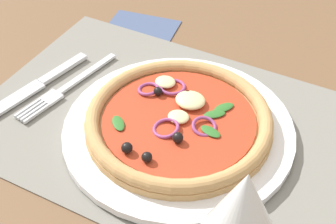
{
  "coord_description": "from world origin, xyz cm",
  "views": [
    {
      "loc": [
        -22.56,
        41.26,
        45.03
      ],
      "look_at": [
        -0.83,
        0.0,
        2.44
      ],
      "focal_mm": 53.41,
      "sensor_mm": 36.0,
      "label": 1
    }
  ],
  "objects_px": {
    "knife": "(30,89)",
    "napkin": "(139,31)",
    "pizza": "(179,120)",
    "wine_glass": "(242,211)",
    "fork": "(64,89)",
    "plate": "(179,130)"
  },
  "relations": [
    {
      "from": "fork",
      "to": "napkin",
      "type": "height_order",
      "value": "fork"
    },
    {
      "from": "fork",
      "to": "napkin",
      "type": "xyz_separation_m",
      "value": [
        -0.02,
        -0.18,
        -0.0
      ]
    },
    {
      "from": "plate",
      "to": "fork",
      "type": "relative_size",
      "value": 1.62
    },
    {
      "from": "plate",
      "to": "pizza",
      "type": "bearing_deg",
      "value": -52.4
    },
    {
      "from": "wine_glass",
      "to": "napkin",
      "type": "bearing_deg",
      "value": -47.79
    },
    {
      "from": "fork",
      "to": "knife",
      "type": "bearing_deg",
      "value": -49.94
    },
    {
      "from": "pizza",
      "to": "fork",
      "type": "distance_m",
      "value": 0.18
    },
    {
      "from": "plate",
      "to": "napkin",
      "type": "distance_m",
      "value": 0.24
    },
    {
      "from": "knife",
      "to": "napkin",
      "type": "height_order",
      "value": "knife"
    },
    {
      "from": "pizza",
      "to": "napkin",
      "type": "relative_size",
      "value": 2.07
    },
    {
      "from": "plate",
      "to": "pizza",
      "type": "xyz_separation_m",
      "value": [
        0.0,
        -0.0,
        0.02
      ]
    },
    {
      "from": "pizza",
      "to": "fork",
      "type": "relative_size",
      "value": 1.3
    },
    {
      "from": "plate",
      "to": "fork",
      "type": "xyz_separation_m",
      "value": [
        0.18,
        -0.0,
        -0.0
      ]
    },
    {
      "from": "pizza",
      "to": "napkin",
      "type": "bearing_deg",
      "value": -47.92
    },
    {
      "from": "plate",
      "to": "fork",
      "type": "bearing_deg",
      "value": -0.31
    },
    {
      "from": "fork",
      "to": "wine_glass",
      "type": "bearing_deg",
      "value": 74.95
    },
    {
      "from": "fork",
      "to": "knife",
      "type": "distance_m",
      "value": 0.05
    },
    {
      "from": "plate",
      "to": "pizza",
      "type": "relative_size",
      "value": 1.24
    },
    {
      "from": "plate",
      "to": "wine_glass",
      "type": "relative_size",
      "value": 1.95
    },
    {
      "from": "fork",
      "to": "wine_glass",
      "type": "relative_size",
      "value": 1.21
    },
    {
      "from": "knife",
      "to": "fork",
      "type": "bearing_deg",
      "value": 131.47
    },
    {
      "from": "pizza",
      "to": "wine_glass",
      "type": "distance_m",
      "value": 0.21
    }
  ]
}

